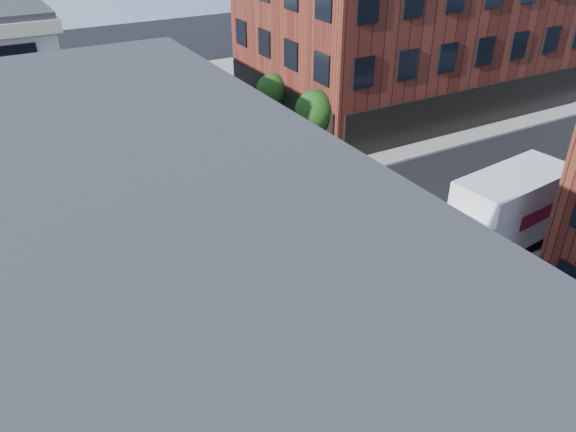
# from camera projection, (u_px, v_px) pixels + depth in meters

# --- Properties ---
(ground) EXTENTS (120.00, 120.00, 0.00)m
(ground) POSITION_uv_depth(u_px,v_px,m) (293.00, 256.00, 28.51)
(ground) COLOR black
(ground) RESTS_ON ground
(sidewalk_ne) EXTENTS (30.00, 30.00, 0.15)m
(sidewalk_ne) POSITION_uv_depth(u_px,v_px,m) (373.00, 84.00, 53.17)
(sidewalk_ne) COLOR gray
(sidewalk_ne) RESTS_ON ground
(building_ne) EXTENTS (25.00, 16.00, 12.00)m
(building_ne) POSITION_uv_depth(u_px,v_px,m) (410.00, 30.00, 46.22)
(building_ne) COLOR #441711
(building_ne) RESTS_ON ground
(tree_near) EXTENTS (2.69, 2.69, 4.49)m
(tree_near) POSITION_uv_depth(u_px,v_px,m) (316.00, 112.00, 37.61)
(tree_near) COLOR black
(tree_near) RESTS_ON ground
(tree_far) EXTENTS (2.43, 2.43, 4.07)m
(tree_far) POSITION_uv_depth(u_px,v_px,m) (273.00, 91.00, 42.24)
(tree_far) COLOR black
(tree_far) RESTS_ON ground
(signal_pole) EXTENTS (1.29, 1.24, 4.60)m
(signal_pole) POSITION_uv_depth(u_px,v_px,m) (222.00, 338.00, 19.18)
(signal_pole) COLOR black
(signal_pole) RESTS_ON ground
(box_truck) EXTENTS (9.25, 3.62, 4.10)m
(box_truck) POSITION_uv_depth(u_px,v_px,m) (500.00, 214.00, 27.89)
(box_truck) COLOR silver
(box_truck) RESTS_ON ground
(traffic_cone) EXTENTS (0.41, 0.41, 0.69)m
(traffic_cone) POSITION_uv_depth(u_px,v_px,m) (238.00, 321.00, 23.70)
(traffic_cone) COLOR #FF2A0B
(traffic_cone) RESTS_ON ground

